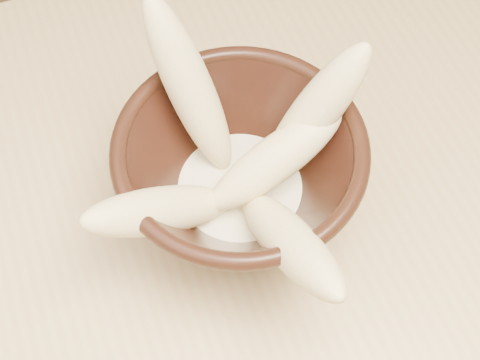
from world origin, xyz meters
TOP-DOWN VIEW (x-y plane):
  - table at (0.00, 0.00)m, footprint 1.20×0.80m
  - bowl at (-0.00, 0.09)m, footprint 0.19×0.19m
  - milk_puddle at (-0.00, 0.09)m, footprint 0.11×0.11m
  - banana_upright at (-0.02, 0.15)m, footprint 0.07×0.12m
  - banana_left at (-0.07, 0.07)m, footprint 0.14×0.06m
  - banana_right at (0.06, 0.10)m, footprint 0.11×0.05m
  - banana_across at (0.02, 0.08)m, footprint 0.13×0.06m
  - banana_front at (0.00, 0.01)m, footprint 0.05×0.15m

SIDE VIEW (x-z plane):
  - table at x=0.00m, z-range 0.30..1.05m
  - milk_puddle at x=0.00m, z-range 0.78..0.79m
  - bowl at x=0.00m, z-range 0.76..0.86m
  - banana_left at x=-0.07m, z-range 0.77..0.88m
  - banana_across at x=0.02m, z-range 0.79..0.87m
  - banana_front at x=0.00m, z-range 0.77..0.89m
  - banana_right at x=0.06m, z-range 0.78..0.92m
  - banana_upright at x=-0.02m, z-range 0.78..0.93m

